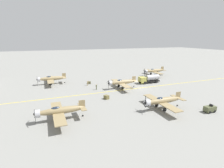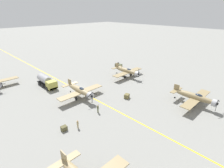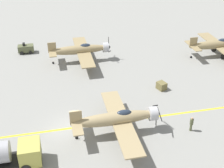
# 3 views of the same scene
# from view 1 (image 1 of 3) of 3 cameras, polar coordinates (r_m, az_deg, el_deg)

# --- Properties ---
(ground_plane) EXTENTS (400.00, 400.00, 0.00)m
(ground_plane) POSITION_cam_1_polar(r_m,az_deg,el_deg) (58.13, 8.72, -1.33)
(ground_plane) COLOR gray
(taxiway_stripe) EXTENTS (0.30, 160.00, 0.01)m
(taxiway_stripe) POSITION_cam_1_polar(r_m,az_deg,el_deg) (58.13, 8.72, -1.33)
(taxiway_stripe) COLOR yellow
(taxiway_stripe) RESTS_ON ground
(airplane_far_left) EXTENTS (12.00, 9.98, 3.65)m
(airplane_far_left) POSITION_cam_1_polar(r_m,az_deg,el_deg) (36.50, -16.72, -8.38)
(airplane_far_left) COLOR #927D54
(airplane_far_left) RESTS_ON ground
(airplane_near_right) EXTENTS (12.00, 9.98, 3.65)m
(airplane_near_right) POSITION_cam_1_polar(r_m,az_deg,el_deg) (78.93, 13.46, 4.21)
(airplane_near_right) COLOR #937F56
(airplane_near_right) RESTS_ON ground
(airplane_mid_center) EXTENTS (12.00, 9.98, 3.65)m
(airplane_mid_center) POSITION_cam_1_polar(r_m,az_deg,el_deg) (56.93, 3.17, 0.57)
(airplane_mid_center) COLOR #9E8A61
(airplane_mid_center) RESTS_ON ground
(airplane_mid_left) EXTENTS (12.00, 9.98, 3.80)m
(airplane_mid_left) POSITION_cam_1_polar(r_m,az_deg,el_deg) (41.91, 16.10, -5.28)
(airplane_mid_left) COLOR #948057
(airplane_mid_left) RESTS_ON ground
(airplane_far_right) EXTENTS (12.00, 9.98, 3.65)m
(airplane_far_right) POSITION_cam_1_polar(r_m,az_deg,el_deg) (65.65, -19.26, 1.68)
(airplane_far_right) COLOR #98835A
(airplane_far_right) RESTS_ON ground
(fuel_tanker) EXTENTS (2.68, 8.00, 2.98)m
(fuel_tanker) POSITION_cam_1_polar(r_m,az_deg,el_deg) (65.21, 12.01, 1.65)
(fuel_tanker) COLOR black
(fuel_tanker) RESTS_ON ground
(tow_tractor) EXTENTS (1.57, 2.60, 1.79)m
(tow_tractor) POSITION_cam_1_polar(r_m,az_deg,el_deg) (44.77, 29.33, -7.03)
(tow_tractor) COLOR #515638
(tow_tractor) RESTS_ON ground
(ground_crew_walking) EXTENTS (0.36, 0.36, 1.65)m
(ground_crew_walking) POSITION_cam_1_polar(r_m,az_deg,el_deg) (60.90, -8.00, 0.32)
(ground_crew_walking) COLOR tan
(ground_crew_walking) RESTS_ON ground
(ground_crew_inspecting) EXTENTS (0.40, 0.40, 1.82)m
(ground_crew_inspecting) POSITION_cam_1_polar(r_m,az_deg,el_deg) (55.60, -5.13, -0.90)
(ground_crew_inspecting) COLOR #515638
(ground_crew_inspecting) RESTS_ON ground
(supply_crate_by_tanker) EXTENTS (1.07, 0.91, 0.85)m
(supply_crate_by_tanker) POSITION_cam_1_polar(r_m,az_deg,el_deg) (63.32, -7.42, 0.46)
(supply_crate_by_tanker) COLOR brown
(supply_crate_by_tanker) RESTS_ON ground
(supply_crate_mid_lane) EXTENTS (1.52, 1.40, 1.04)m
(supply_crate_mid_lane) POSITION_cam_1_polar(r_m,az_deg,el_deg) (47.27, -1.82, -4.30)
(supply_crate_mid_lane) COLOR brown
(supply_crate_mid_lane) RESTS_ON ground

